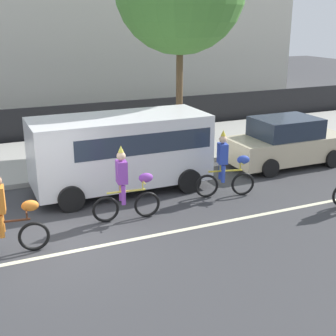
{
  "coord_description": "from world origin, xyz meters",
  "views": [
    {
      "loc": [
        -1.65,
        -9.61,
        4.84
      ],
      "look_at": [
        3.13,
        1.2,
        1.0
      ],
      "focal_mm": 50.0,
      "sensor_mm": 36.0,
      "label": 1
    }
  ],
  "objects_px": {
    "parade_cyclist_orange": "(7,218)",
    "parked_van_white": "(123,147)",
    "parade_cyclist_purple": "(127,188)",
    "parade_cyclist_cobalt": "(226,168)",
    "parked_car_beige": "(286,143)"
  },
  "relations": [
    {
      "from": "parade_cyclist_orange",
      "to": "parked_van_white",
      "type": "distance_m",
      "value": 4.47
    },
    {
      "from": "parked_car_beige",
      "to": "parade_cyclist_orange",
      "type": "bearing_deg",
      "value": -163.26
    },
    {
      "from": "parade_cyclist_purple",
      "to": "parade_cyclist_cobalt",
      "type": "relative_size",
      "value": 1.0
    },
    {
      "from": "parade_cyclist_cobalt",
      "to": "parked_van_white",
      "type": "height_order",
      "value": "parked_van_white"
    },
    {
      "from": "parade_cyclist_cobalt",
      "to": "parked_van_white",
      "type": "bearing_deg",
      "value": 145.35
    },
    {
      "from": "parade_cyclist_purple",
      "to": "parade_cyclist_cobalt",
      "type": "bearing_deg",
      "value": 7.39
    },
    {
      "from": "parked_van_white",
      "to": "parade_cyclist_orange",
      "type": "bearing_deg",
      "value": -141.72
    },
    {
      "from": "parade_cyclist_purple",
      "to": "parked_van_white",
      "type": "distance_m",
      "value": 2.21
    },
    {
      "from": "parade_cyclist_orange",
      "to": "parked_van_white",
      "type": "height_order",
      "value": "parked_van_white"
    },
    {
      "from": "parade_cyclist_purple",
      "to": "parked_car_beige",
      "type": "relative_size",
      "value": 0.47
    },
    {
      "from": "parade_cyclist_purple",
      "to": "parade_cyclist_cobalt",
      "type": "xyz_separation_m",
      "value": [
        3.04,
        0.39,
        0.0
      ]
    },
    {
      "from": "parade_cyclist_orange",
      "to": "parked_car_beige",
      "type": "bearing_deg",
      "value": 16.74
    },
    {
      "from": "parade_cyclist_orange",
      "to": "parade_cyclist_purple",
      "type": "bearing_deg",
      "value": 13.25
    },
    {
      "from": "parade_cyclist_purple",
      "to": "parked_van_white",
      "type": "bearing_deg",
      "value": 73.61
    },
    {
      "from": "parade_cyclist_cobalt",
      "to": "parked_car_beige",
      "type": "distance_m",
      "value": 3.78
    }
  ]
}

